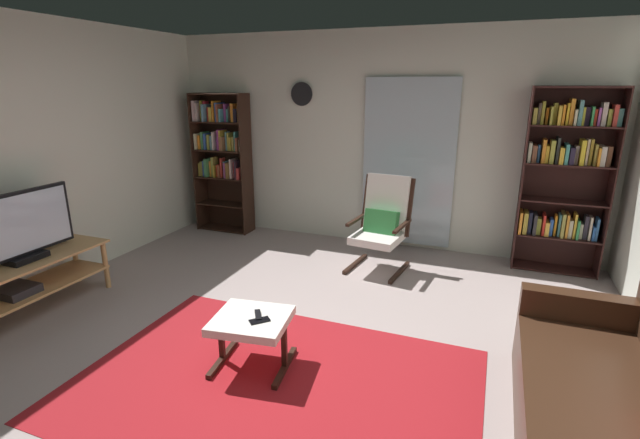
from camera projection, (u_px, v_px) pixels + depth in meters
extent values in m
plane|color=#AA9895|center=(272.00, 360.00, 3.38)|extent=(7.02, 7.02, 0.00)
cube|color=silver|center=(376.00, 141.00, 5.60)|extent=(5.60, 0.06, 2.60)
cube|color=silver|center=(408.00, 164.00, 5.47)|extent=(1.10, 0.01, 2.00)
cube|color=#A31A21|center=(275.00, 383.00, 3.11)|extent=(2.70, 1.87, 0.01)
cube|color=tan|center=(27.00, 261.00, 3.96)|extent=(0.50, 1.38, 0.02)
cube|color=tan|center=(32.00, 289.00, 4.04)|extent=(0.46, 1.32, 0.02)
cylinder|color=tan|center=(106.00, 265.00, 4.54)|extent=(0.05, 0.05, 0.48)
cylinder|color=tan|center=(76.00, 260.00, 4.67)|extent=(0.05, 0.05, 0.48)
cube|color=#28282D|center=(16.00, 290.00, 3.90)|extent=(0.30, 0.28, 0.07)
cube|color=black|center=(26.00, 258.00, 3.95)|extent=(0.20, 0.32, 0.05)
cube|color=black|center=(19.00, 224.00, 3.86)|extent=(0.04, 0.97, 0.56)
cube|color=silver|center=(21.00, 224.00, 3.86)|extent=(0.01, 0.91, 0.50)
cube|color=black|center=(199.00, 162.00, 6.29)|extent=(0.02, 0.30, 1.86)
cube|color=black|center=(247.00, 166.00, 6.03)|extent=(0.02, 0.30, 1.86)
cube|color=black|center=(228.00, 162.00, 6.29)|extent=(0.77, 0.02, 1.86)
cube|color=black|center=(226.00, 228.00, 6.43)|extent=(0.73, 0.28, 0.02)
cube|color=black|center=(225.00, 204.00, 6.32)|extent=(0.73, 0.28, 0.02)
cube|color=black|center=(223.00, 178.00, 6.22)|extent=(0.73, 0.28, 0.02)
cube|color=black|center=(222.00, 150.00, 6.11)|extent=(0.73, 0.28, 0.02)
cube|color=black|center=(220.00, 122.00, 6.00)|extent=(0.73, 0.28, 0.02)
cube|color=black|center=(218.00, 94.00, 5.90)|extent=(0.73, 0.28, 0.02)
cube|color=#A59735|center=(202.00, 169.00, 6.30)|extent=(0.03, 0.12, 0.17)
cube|color=olive|center=(204.00, 168.00, 6.28)|extent=(0.03, 0.12, 0.20)
cube|color=#3754B3|center=(206.00, 168.00, 6.26)|extent=(0.04, 0.11, 0.21)
cube|color=#3B7B4C|center=(209.00, 167.00, 6.24)|extent=(0.04, 0.19, 0.24)
cube|color=orange|center=(213.00, 168.00, 6.26)|extent=(0.03, 0.15, 0.21)
cube|color=olive|center=(215.00, 167.00, 6.23)|extent=(0.04, 0.13, 0.27)
cube|color=olive|center=(216.00, 171.00, 6.21)|extent=(0.02, 0.14, 0.16)
cube|color=#D23F2E|center=(219.00, 170.00, 6.22)|extent=(0.04, 0.10, 0.17)
cube|color=brown|center=(221.00, 171.00, 6.20)|extent=(0.03, 0.17, 0.17)
cube|color=#C73B2F|center=(223.00, 168.00, 6.16)|extent=(0.02, 0.10, 0.26)
cube|color=teal|center=(227.00, 169.00, 6.18)|extent=(0.03, 0.13, 0.22)
cube|color=#984685|center=(228.00, 170.00, 6.16)|extent=(0.03, 0.20, 0.21)
cube|color=brown|center=(231.00, 170.00, 6.12)|extent=(0.04, 0.19, 0.21)
cube|color=beige|center=(234.00, 168.00, 6.12)|extent=(0.03, 0.19, 0.26)
cube|color=red|center=(237.00, 170.00, 6.12)|extent=(0.04, 0.11, 0.22)
cube|color=black|center=(240.00, 169.00, 6.10)|extent=(0.03, 0.24, 0.25)
cube|color=#C53837|center=(241.00, 173.00, 6.08)|extent=(0.03, 0.20, 0.15)
cube|color=purple|center=(244.00, 171.00, 6.08)|extent=(0.02, 0.12, 0.21)
cube|color=beige|center=(200.00, 141.00, 6.19)|extent=(0.03, 0.23, 0.21)
cube|color=orange|center=(203.00, 142.00, 6.18)|extent=(0.03, 0.19, 0.19)
cube|color=#42824B|center=(205.00, 140.00, 6.15)|extent=(0.03, 0.17, 0.23)
cube|color=#3458AF|center=(209.00, 141.00, 6.16)|extent=(0.03, 0.23, 0.21)
cube|color=#929C3D|center=(212.00, 142.00, 6.14)|extent=(0.04, 0.18, 0.20)
cube|color=teal|center=(215.00, 142.00, 6.13)|extent=(0.03, 0.20, 0.19)
cube|color=beige|center=(216.00, 141.00, 6.09)|extent=(0.03, 0.18, 0.24)
cube|color=#994895|center=(219.00, 144.00, 6.09)|extent=(0.04, 0.11, 0.15)
cube|color=#973785|center=(222.00, 140.00, 6.08)|extent=(0.03, 0.22, 0.27)
cube|color=gold|center=(223.00, 140.00, 6.05)|extent=(0.02, 0.18, 0.26)
cube|color=brown|center=(225.00, 143.00, 6.05)|extent=(0.04, 0.23, 0.18)
cube|color=#5594A2|center=(228.00, 141.00, 6.02)|extent=(0.02, 0.10, 0.24)
cube|color=#9D9C3B|center=(230.00, 141.00, 6.02)|extent=(0.02, 0.13, 0.23)
cube|color=#A3912E|center=(232.00, 144.00, 6.01)|extent=(0.03, 0.14, 0.18)
cube|color=olive|center=(235.00, 144.00, 5.99)|extent=(0.03, 0.11, 0.18)
cube|color=teal|center=(237.00, 141.00, 5.98)|extent=(0.02, 0.14, 0.25)
cube|color=brown|center=(240.00, 144.00, 5.98)|extent=(0.03, 0.21, 0.18)
cube|color=beige|center=(242.00, 145.00, 5.96)|extent=(0.03, 0.15, 0.15)
cube|color=beige|center=(198.00, 111.00, 6.08)|extent=(0.04, 0.22, 0.26)
cube|color=beige|center=(200.00, 112.00, 6.05)|extent=(0.03, 0.19, 0.23)
cube|color=olive|center=(203.00, 111.00, 6.04)|extent=(0.02, 0.10, 0.27)
cube|color=red|center=(206.00, 111.00, 6.05)|extent=(0.03, 0.11, 0.26)
cube|color=#5687A3|center=(207.00, 113.00, 6.01)|extent=(0.03, 0.23, 0.22)
cube|color=red|center=(212.00, 114.00, 6.03)|extent=(0.04, 0.16, 0.18)
cube|color=gold|center=(214.00, 114.00, 6.01)|extent=(0.04, 0.22, 0.18)
cube|color=orange|center=(216.00, 111.00, 5.97)|extent=(0.02, 0.19, 0.27)
cube|color=#3256A4|center=(220.00, 112.00, 5.97)|extent=(0.04, 0.21, 0.24)
cube|color=brown|center=(222.00, 113.00, 5.94)|extent=(0.02, 0.24, 0.23)
cube|color=teal|center=(224.00, 115.00, 5.94)|extent=(0.02, 0.22, 0.17)
cube|color=#91428E|center=(227.00, 113.00, 5.93)|extent=(0.03, 0.10, 0.23)
cube|color=teal|center=(230.00, 115.00, 5.93)|extent=(0.03, 0.12, 0.16)
cube|color=black|center=(231.00, 114.00, 5.89)|extent=(0.02, 0.13, 0.20)
cube|color=orange|center=(235.00, 113.00, 5.91)|extent=(0.04, 0.17, 0.23)
cube|color=black|center=(237.00, 115.00, 5.88)|extent=(0.04, 0.15, 0.17)
cube|color=brown|center=(240.00, 114.00, 5.87)|extent=(0.02, 0.14, 0.21)
cube|color=black|center=(522.00, 180.00, 4.90)|extent=(0.02, 0.30, 1.96)
cube|color=black|center=(611.00, 186.00, 4.61)|extent=(0.02, 0.30, 1.96)
cube|color=black|center=(564.00, 180.00, 4.88)|extent=(0.85, 0.02, 1.96)
cube|color=black|center=(552.00, 268.00, 5.03)|extent=(0.82, 0.28, 0.02)
cube|color=black|center=(557.00, 236.00, 4.92)|extent=(0.82, 0.28, 0.02)
cube|color=black|center=(562.00, 201.00, 4.81)|extent=(0.82, 0.28, 0.02)
cube|color=black|center=(568.00, 164.00, 4.70)|extent=(0.82, 0.28, 0.02)
cube|color=black|center=(574.00, 126.00, 4.59)|extent=(0.82, 0.28, 0.02)
cube|color=black|center=(580.00, 87.00, 4.48)|extent=(0.82, 0.28, 0.02)
cube|color=orange|center=(520.00, 221.00, 5.01)|extent=(0.03, 0.22, 0.24)
cube|color=#A58F32|center=(525.00, 222.00, 5.00)|extent=(0.04, 0.21, 0.24)
cube|color=#1A1D32|center=(530.00, 222.00, 4.98)|extent=(0.04, 0.14, 0.24)
cube|color=#2B2A2D|center=(535.00, 223.00, 4.97)|extent=(0.03, 0.21, 0.22)
cube|color=#969B35|center=(538.00, 226.00, 4.96)|extent=(0.04, 0.11, 0.18)
cube|color=red|center=(543.00, 224.00, 4.95)|extent=(0.02, 0.20, 0.23)
cube|color=gold|center=(546.00, 227.00, 4.95)|extent=(0.04, 0.23, 0.15)
cube|color=#2C55AB|center=(551.00, 227.00, 4.92)|extent=(0.03, 0.14, 0.18)
cube|color=orange|center=(555.00, 225.00, 4.91)|extent=(0.02, 0.11, 0.23)
cube|color=#549EA1|center=(559.00, 225.00, 4.90)|extent=(0.02, 0.14, 0.24)
cube|color=olive|center=(562.00, 224.00, 4.88)|extent=(0.03, 0.22, 0.26)
cube|color=orange|center=(566.00, 225.00, 4.86)|extent=(0.02, 0.18, 0.26)
cube|color=beige|center=(570.00, 228.00, 4.85)|extent=(0.03, 0.14, 0.20)
cube|color=gold|center=(574.00, 225.00, 4.83)|extent=(0.02, 0.17, 0.27)
cube|color=#338C4F|center=(577.00, 228.00, 4.83)|extent=(0.02, 0.22, 0.21)
cube|color=beige|center=(580.00, 230.00, 4.84)|extent=(0.03, 0.16, 0.16)
cube|color=#2E2935|center=(585.00, 227.00, 4.80)|extent=(0.04, 0.12, 0.25)
cube|color=beige|center=(590.00, 228.00, 4.77)|extent=(0.02, 0.13, 0.25)
cube|color=#2758A3|center=(592.00, 232.00, 4.80)|extent=(0.02, 0.21, 0.15)
cube|color=#3267A0|center=(596.00, 229.00, 4.75)|extent=(0.02, 0.14, 0.24)
cube|color=beige|center=(529.00, 152.00, 4.79)|extent=(0.03, 0.16, 0.20)
cube|color=brown|center=(534.00, 153.00, 4.80)|extent=(0.04, 0.23, 0.18)
cube|color=#3267A2|center=(538.00, 153.00, 4.78)|extent=(0.02, 0.12, 0.18)
cube|color=orange|center=(543.00, 150.00, 4.76)|extent=(0.03, 0.21, 0.24)
cube|color=gold|center=(547.00, 154.00, 4.76)|extent=(0.03, 0.21, 0.18)
cube|color=#9B9B38|center=(552.00, 151.00, 4.71)|extent=(0.04, 0.18, 0.24)
cube|color=#262A27|center=(557.00, 150.00, 4.71)|extent=(0.03, 0.22, 0.27)
cube|color=gold|center=(561.00, 155.00, 4.69)|extent=(0.04, 0.21, 0.17)
cube|color=teal|center=(566.00, 154.00, 4.68)|extent=(0.03, 0.22, 0.20)
cube|color=#221C30|center=(571.00, 155.00, 4.67)|extent=(0.04, 0.24, 0.17)
cube|color=beige|center=(576.00, 155.00, 4.66)|extent=(0.04, 0.12, 0.19)
cube|color=gold|center=(582.00, 152.00, 4.62)|extent=(0.04, 0.22, 0.25)
cube|color=beige|center=(587.00, 152.00, 4.59)|extent=(0.02, 0.10, 0.26)
cube|color=#A98B2C|center=(590.00, 152.00, 4.61)|extent=(0.03, 0.13, 0.26)
cube|color=#A3973E|center=(595.00, 155.00, 4.58)|extent=(0.02, 0.14, 0.21)
cube|color=orange|center=(598.00, 156.00, 4.57)|extent=(0.02, 0.20, 0.18)
cube|color=beige|center=(601.00, 156.00, 4.58)|extent=(0.04, 0.23, 0.20)
cube|color=brown|center=(608.00, 156.00, 4.54)|extent=(0.04, 0.11, 0.20)
cube|color=#A9993D|center=(535.00, 116.00, 4.69)|extent=(0.04, 0.21, 0.16)
cube|color=beige|center=(539.00, 114.00, 4.68)|extent=(0.02, 0.10, 0.21)
cube|color=olive|center=(543.00, 113.00, 4.66)|extent=(0.03, 0.17, 0.23)
cube|color=orange|center=(546.00, 116.00, 4.67)|extent=(0.02, 0.16, 0.17)
cube|color=#9C9634|center=(551.00, 115.00, 4.63)|extent=(0.02, 0.24, 0.18)
cube|color=#AA9F38|center=(555.00, 114.00, 4.62)|extent=(0.03, 0.12, 0.21)
cube|color=gold|center=(559.00, 115.00, 4.60)|extent=(0.03, 0.22, 0.19)
cube|color=orange|center=(563.00, 115.00, 4.60)|extent=(0.02, 0.21, 0.20)
cube|color=gold|center=(567.00, 114.00, 4.57)|extent=(0.02, 0.15, 0.21)
cube|color=orange|center=(571.00, 112.00, 4.58)|extent=(0.04, 0.21, 0.26)
cube|color=beige|center=(574.00, 117.00, 4.57)|extent=(0.02, 0.23, 0.16)
cube|color=teal|center=(579.00, 113.00, 4.56)|extent=(0.03, 0.23, 0.24)
cube|color=gold|center=(583.00, 116.00, 4.52)|extent=(0.02, 0.11, 0.18)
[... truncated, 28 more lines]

